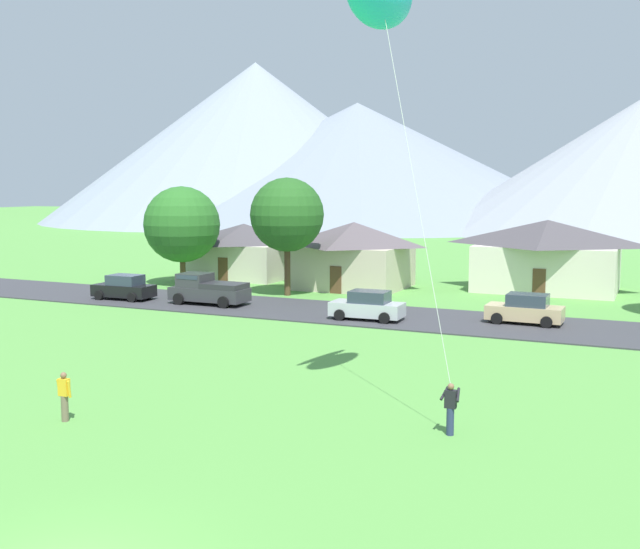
# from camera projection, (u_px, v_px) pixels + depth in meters

# --- Properties ---
(road_strip) EXTENTS (160.00, 7.69, 0.08)m
(road_strip) POSITION_uv_depth(u_px,v_px,m) (452.00, 321.00, 43.48)
(road_strip) COLOR #38383D
(road_strip) RESTS_ON ground
(mountain_west_ridge) EXTENTS (100.74, 100.74, 24.95)m
(mountain_west_ridge) POSITION_uv_depth(u_px,v_px,m) (357.00, 163.00, 159.50)
(mountain_west_ridge) COLOR gray
(mountain_west_ridge) RESTS_ON ground
(mountain_east_ridge) EXTENTS (91.88, 91.88, 34.29)m
(mountain_east_ridge) POSITION_uv_depth(u_px,v_px,m) (256.00, 142.00, 165.78)
(mountain_east_ridge) COLOR gray
(mountain_east_ridge) RESTS_ON ground
(house_left_center) EXTENTS (10.79, 7.64, 5.28)m
(house_left_center) POSITION_uv_depth(u_px,v_px,m) (547.00, 254.00, 56.04)
(house_left_center) COLOR beige
(house_left_center) RESTS_ON ground
(house_right_center) EXTENTS (8.69, 7.43, 4.58)m
(house_right_center) POSITION_uv_depth(u_px,v_px,m) (244.00, 250.00, 64.07)
(house_right_center) COLOR beige
(house_right_center) RESTS_ON ground
(house_rightmost) EXTENTS (8.30, 7.59, 5.03)m
(house_rightmost) POSITION_uv_depth(u_px,v_px,m) (354.00, 254.00, 57.63)
(house_rightmost) COLOR beige
(house_rightmost) RESTS_ON ground
(tree_left_of_center) EXTENTS (5.97, 5.97, 7.75)m
(tree_left_of_center) POSITION_uv_depth(u_px,v_px,m) (182.00, 225.00, 59.02)
(tree_left_of_center) COLOR #4C3823
(tree_left_of_center) RESTS_ON ground
(tree_center) EXTENTS (5.24, 5.24, 8.38)m
(tree_center) POSITION_uv_depth(u_px,v_px,m) (287.00, 215.00, 53.21)
(tree_center) COLOR #4C3823
(tree_center) RESTS_ON ground
(parked_car_silver_west_end) EXTENTS (4.26, 2.20, 1.68)m
(parked_car_silver_west_end) POSITION_uv_depth(u_px,v_px,m) (368.00, 306.00, 43.73)
(parked_car_silver_west_end) COLOR #B7BCC1
(parked_car_silver_west_end) RESTS_ON road_strip
(parked_car_tan_mid_west) EXTENTS (4.23, 2.14, 1.68)m
(parked_car_tan_mid_west) POSITION_uv_depth(u_px,v_px,m) (525.00, 310.00, 42.50)
(parked_car_tan_mid_west) COLOR tan
(parked_car_tan_mid_west) RESTS_ON road_strip
(parked_car_black_east_end) EXTENTS (4.26, 2.20, 1.68)m
(parked_car_black_east_end) POSITION_uv_depth(u_px,v_px,m) (124.00, 288.00, 51.47)
(parked_car_black_east_end) COLOR black
(parked_car_black_east_end) RESTS_ON road_strip
(pickup_truck_charcoal_west_side) EXTENTS (5.20, 2.33, 1.99)m
(pickup_truck_charcoal_west_side) POSITION_uv_depth(u_px,v_px,m) (207.00, 289.00, 49.38)
(pickup_truck_charcoal_west_side) COLOR #333338
(pickup_truck_charcoal_west_side) RESTS_ON road_strip
(watcher_person) EXTENTS (0.56, 0.24, 1.68)m
(watcher_person) POSITION_uv_depth(u_px,v_px,m) (64.00, 396.00, 25.11)
(watcher_person) COLOR #70604C
(watcher_person) RESTS_ON ground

